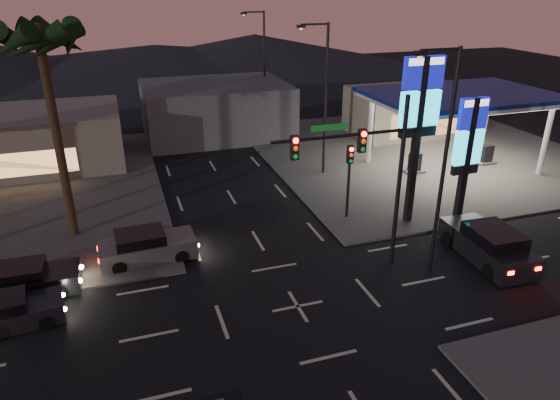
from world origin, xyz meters
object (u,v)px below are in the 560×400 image
object	(u,v)px
pylon_sign_short	(469,143)
suv_station	(489,245)
gas_station	(460,98)
traffic_signal_mast	(366,162)
car_lane_a_front	(7,314)
pylon_sign_tall	(420,109)
car_lane_b_mid	(26,281)
car_lane_b_front	(146,247)

from	to	relation	value
pylon_sign_short	suv_station	world-z (taller)	pylon_sign_short
gas_station	traffic_signal_mast	distance (m)	15.82
traffic_signal_mast	gas_station	bearing A→B (deg)	39.28
car_lane_a_front	gas_station	bearing A→B (deg)	19.74
pylon_sign_tall	car_lane_b_mid	distance (m)	20.04
car_lane_b_front	car_lane_b_mid	size ratio (longest dim) A/B	1.07
traffic_signal_mast	car_lane_a_front	xyz separation A→B (m)	(-14.84, 0.29, -4.62)
pylon_sign_tall	car_lane_a_front	distance (m)	20.68
suv_station	traffic_signal_mast	bearing A→B (deg)	168.76
pylon_sign_short	pylon_sign_tall	bearing A→B (deg)	158.20
gas_station	car_lane_a_front	xyz separation A→B (m)	(-27.09, -9.72, -4.47)
pylon_sign_short	car_lane_b_mid	size ratio (longest dim) A/B	1.60
car_lane_a_front	car_lane_b_mid	size ratio (longest dim) A/B	0.95
pylon_sign_short	car_lane_a_front	size ratio (longest dim) A/B	1.69
gas_station	traffic_signal_mast	xyz separation A→B (m)	(-12.24, -10.01, 0.15)
pylon_sign_tall	car_lane_b_mid	bearing A→B (deg)	-176.96
suv_station	gas_station	bearing A→B (deg)	61.80
pylon_sign_tall	suv_station	distance (m)	7.49
gas_station	car_lane_b_mid	size ratio (longest dim) A/B	2.79
pylon_sign_short	car_lane_a_front	world-z (taller)	pylon_sign_short
pylon_sign_tall	car_lane_a_front	size ratio (longest dim) A/B	2.17
pylon_sign_tall	car_lane_a_front	xyz separation A→B (m)	(-19.59, -3.22, -5.79)
car_lane_b_mid	suv_station	xyz separation A→B (m)	(20.65, -3.73, 0.14)
traffic_signal_mast	car_lane_a_front	size ratio (longest dim) A/B	1.93
traffic_signal_mast	car_lane_b_mid	xyz separation A→B (m)	(-14.43, 2.49, -4.57)
gas_station	pylon_sign_tall	distance (m)	10.01
pylon_sign_tall	suv_station	world-z (taller)	pylon_sign_tall
gas_station	car_lane_b_mid	world-z (taller)	gas_station
car_lane_b_mid	pylon_sign_short	bearing A→B (deg)	0.05
suv_station	pylon_sign_short	bearing A→B (deg)	74.64
car_lane_a_front	car_lane_b_mid	xyz separation A→B (m)	(0.41, 2.20, 0.05)
car_lane_b_mid	car_lane_b_front	bearing A→B (deg)	14.87
gas_station	car_lane_b_mid	distance (m)	28.07
pylon_sign_tall	car_lane_b_mid	world-z (taller)	pylon_sign_tall
car_lane_a_front	suv_station	size ratio (longest dim) A/B	0.79
car_lane_b_front	suv_station	size ratio (longest dim) A/B	0.89
car_lane_a_front	car_lane_b_front	xyz separation A→B (m)	(5.52, 3.55, 0.09)
pylon_sign_tall	traffic_signal_mast	world-z (taller)	pylon_sign_tall
traffic_signal_mast	car_lane_a_front	bearing A→B (deg)	178.86
pylon_sign_tall	suv_station	size ratio (longest dim) A/B	1.71
pylon_sign_tall	pylon_sign_short	world-z (taller)	pylon_sign_tall
pylon_sign_tall	suv_station	xyz separation A→B (m)	(1.47, -4.75, -5.60)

